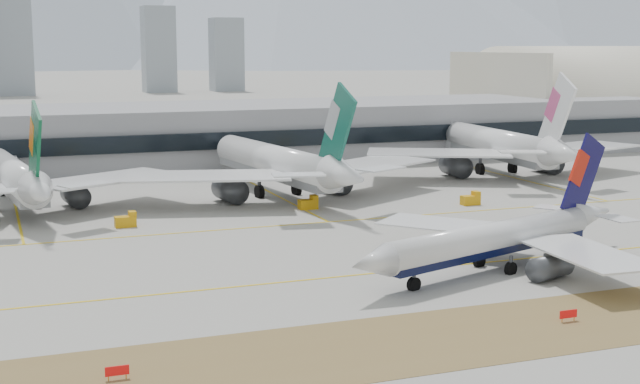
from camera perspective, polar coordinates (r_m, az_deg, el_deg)
name	(u,v)px	position (r m, az deg, el deg)	size (l,w,h in m)	color
ground	(325,268)	(122.99, 0.31, -4.90)	(3000.00, 3000.00, 0.00)	gray
taxiing_airliner	(500,239)	(123.90, 11.43, -2.94)	(51.30, 43.53, 17.78)	white
widebody_eva	(16,180)	(173.48, -18.87, 0.76)	(61.24, 60.33, 21.98)	white
widebody_cathay	(280,165)	(179.24, -2.56, 1.72)	(67.72, 66.73, 24.31)	white
widebody_china_air	(499,146)	(215.13, 11.41, 2.89)	(70.48, 69.10, 25.17)	white
terminal	(164,135)	(231.25, -9.94, 3.58)	(280.00, 43.10, 15.00)	gray
hangar	(608,135)	(316.96, 17.98, 3.47)	(91.00, 60.00, 60.00)	beige
hold_sign_left	(117,371)	(85.19, -12.86, -11.10)	(2.20, 0.15, 1.35)	red
hold_sign_right	(568,314)	(103.34, 15.61, -7.54)	(2.20, 0.15, 1.35)	red
gse_b	(126,221)	(153.82, -12.29, -1.81)	(3.55, 2.00, 2.60)	orange
gse_extra	(471,199)	(173.39, 9.64, -0.47)	(3.55, 2.00, 2.60)	orange
gse_c	(309,203)	(166.62, -0.72, -0.74)	(3.55, 2.00, 2.60)	orange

